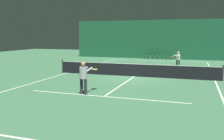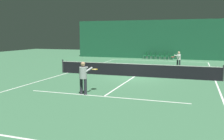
% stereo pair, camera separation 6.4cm
% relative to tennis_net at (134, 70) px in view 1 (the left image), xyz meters
% --- Properties ---
extents(ground_plane, '(60.00, 60.00, 0.00)m').
position_rel_tennis_net_xyz_m(ground_plane, '(0.00, 0.00, -0.51)').
color(ground_plane, '#3D704C').
extents(backdrop_curtain, '(23.00, 0.12, 4.94)m').
position_rel_tennis_net_xyz_m(backdrop_curtain, '(0.00, 14.55, 1.96)').
color(backdrop_curtain, '#1E5B3D').
rests_on(backdrop_curtain, ground).
extents(court_line_baseline_far, '(11.00, 0.10, 0.00)m').
position_rel_tennis_net_xyz_m(court_line_baseline_far, '(0.00, 11.90, -0.51)').
color(court_line_baseline_far, white).
rests_on(court_line_baseline_far, ground).
extents(court_line_service_far, '(8.25, 0.10, 0.00)m').
position_rel_tennis_net_xyz_m(court_line_service_far, '(0.00, 6.40, -0.51)').
color(court_line_service_far, white).
rests_on(court_line_service_far, ground).
extents(court_line_service_near, '(8.25, 0.10, 0.00)m').
position_rel_tennis_net_xyz_m(court_line_service_near, '(0.00, -6.40, -0.51)').
color(court_line_service_near, white).
rests_on(court_line_service_near, ground).
extents(court_line_sideline_left, '(0.10, 23.80, 0.00)m').
position_rel_tennis_net_xyz_m(court_line_sideline_left, '(-5.50, 0.00, -0.51)').
color(court_line_sideline_left, white).
rests_on(court_line_sideline_left, ground).
extents(court_line_sideline_right, '(0.10, 23.80, 0.00)m').
position_rel_tennis_net_xyz_m(court_line_sideline_right, '(5.50, 0.00, -0.51)').
color(court_line_sideline_right, white).
rests_on(court_line_sideline_right, ground).
extents(court_line_centre, '(0.10, 12.80, 0.00)m').
position_rel_tennis_net_xyz_m(court_line_centre, '(0.00, 0.00, -0.51)').
color(court_line_centre, white).
rests_on(court_line_centre, ground).
extents(tennis_net, '(12.00, 0.10, 1.07)m').
position_rel_tennis_net_xyz_m(tennis_net, '(0.00, 0.00, 0.00)').
color(tennis_net, black).
rests_on(tennis_net, ground).
extents(player_near, '(0.66, 1.40, 1.67)m').
position_rel_tennis_net_xyz_m(player_near, '(-1.15, -6.26, 0.46)').
color(player_near, '#2D2D38').
rests_on(player_near, ground).
extents(player_far, '(0.92, 1.29, 1.52)m').
position_rel_tennis_net_xyz_m(player_far, '(2.67, 6.05, 0.38)').
color(player_far, '#2D2D38').
rests_on(player_far, ground).
extents(courtside_chair_0, '(0.44, 0.44, 0.84)m').
position_rel_tennis_net_xyz_m(courtside_chair_0, '(-1.97, 14.00, -0.03)').
color(courtside_chair_0, '#99999E').
rests_on(courtside_chair_0, ground).
extents(courtside_chair_1, '(0.44, 0.44, 0.84)m').
position_rel_tennis_net_xyz_m(courtside_chair_1, '(-1.41, 14.00, -0.03)').
color(courtside_chair_1, '#99999E').
rests_on(courtside_chair_1, ground).
extents(courtside_chair_2, '(0.44, 0.44, 0.84)m').
position_rel_tennis_net_xyz_m(courtside_chair_2, '(-0.84, 14.00, -0.03)').
color(courtside_chair_2, '#99999E').
rests_on(courtside_chair_2, ground).
extents(courtside_chair_3, '(0.44, 0.44, 0.84)m').
position_rel_tennis_net_xyz_m(courtside_chair_3, '(-0.28, 14.00, -0.03)').
color(courtside_chair_3, '#99999E').
rests_on(courtside_chair_3, ground).
extents(courtside_chair_4, '(0.44, 0.44, 0.84)m').
position_rel_tennis_net_xyz_m(courtside_chair_4, '(0.28, 14.00, -0.03)').
color(courtside_chair_4, '#99999E').
rests_on(courtside_chair_4, ground).
extents(courtside_chair_5, '(0.44, 0.44, 0.84)m').
position_rel_tennis_net_xyz_m(courtside_chair_5, '(0.84, 14.00, -0.03)').
color(courtside_chair_5, '#99999E').
rests_on(courtside_chair_5, ground).
extents(courtside_chair_6, '(0.44, 0.44, 0.84)m').
position_rel_tennis_net_xyz_m(courtside_chair_6, '(1.40, 14.00, -0.03)').
color(courtside_chair_6, '#99999E').
rests_on(courtside_chair_6, ground).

